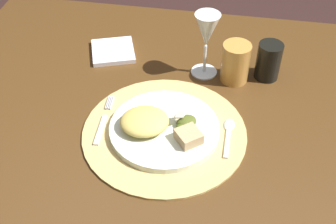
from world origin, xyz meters
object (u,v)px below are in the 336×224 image
Objects in this scene: dining_table at (172,150)px; napkin at (113,51)px; amber_tumbler at (235,63)px; fork at (103,122)px; spoon at (229,131)px; dinner_plate at (164,129)px; wine_glass at (207,33)px; dark_tumbler at (268,61)px.

dining_table is 10.53× the size of napkin.
amber_tumbler is at bearing -9.79° from napkin.
fork is 0.29m from spoon.
amber_tumbler reaches higher than dinner_plate.
napkin is at bearing 142.58° from spoon.
wine_glass is at bearing 75.07° from dinner_plate.
dark_tumbler is at bearing 47.96° from dinner_plate.
napkin is at bearing 137.98° from dining_table.
napkin is at bearing 170.33° from wine_glass.
dinner_plate reaches higher than spoon.
dining_table is 0.25m from spoon.
dining_table is 12.41× the size of dark_tumbler.
spoon reaches higher than fork.
napkin is (-0.20, 0.28, -0.01)m from dinner_plate.
amber_tumbler is 0.09m from dark_tumbler.
dark_tumbler is at bearing -4.47° from napkin.
spoon is (0.29, 0.02, 0.00)m from fork.
wine_glass reaches higher than dining_table.
amber_tumbler is (0.08, -0.01, -0.07)m from wine_glass.
napkin is at bearing 100.69° from fork.
dining_table is 11.76× the size of amber_tumbler.
dinner_plate is 0.15m from spoon.
fork is 0.37m from amber_tumbler.
spoon is at bearing -69.63° from wine_glass.
amber_tumbler reaches higher than spoon.
dinner_plate is (-0.00, -0.11, 0.19)m from dining_table.
dinner_plate is at bearing -132.04° from dark_tumbler.
wine_glass is at bearing 48.64° from fork.
dining_table is 0.33m from wine_glass.
amber_tumbler reaches higher than dining_table.
dark_tumbler is at bearing 4.02° from wine_glass.
fork is 1.33× the size of spoon.
dining_table is at bearing -42.02° from napkin.
fork is 1.63× the size of dark_tumbler.
amber_tumbler is at bearing 57.60° from dinner_plate.
dinner_plate is 2.13× the size of napkin.
spoon is at bearing 3.85° from fork.
dining_table is at bearing -115.32° from wine_glass.
dining_table is at bearing 149.96° from spoon.
dinner_plate is 0.35m from napkin.
fork is (-0.14, -0.10, 0.18)m from dining_table.
spoon is 0.25m from dark_tumbler.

